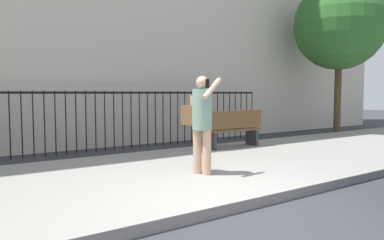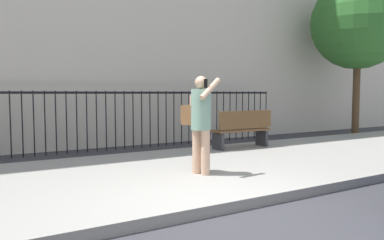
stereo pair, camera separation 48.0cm
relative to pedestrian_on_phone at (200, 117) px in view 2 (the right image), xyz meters
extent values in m
plane|color=#333338|center=(-0.65, -1.62, -1.12)|extent=(60.00, 60.00, 0.00)
cube|color=gray|center=(-0.65, 0.58, -1.05)|extent=(28.00, 4.40, 0.15)
cube|color=black|center=(-0.65, 4.28, 0.43)|extent=(12.00, 0.04, 0.06)
cylinder|color=black|center=(-2.56, 4.28, -0.32)|extent=(0.03, 0.03, 1.60)
cylinder|color=black|center=(-2.31, 4.28, -0.32)|extent=(0.03, 0.03, 1.60)
cylinder|color=black|center=(-2.05, 4.28, -0.32)|extent=(0.03, 0.03, 1.60)
cylinder|color=black|center=(-1.80, 4.28, -0.32)|extent=(0.03, 0.03, 1.60)
cylinder|color=black|center=(-1.54, 4.28, -0.32)|extent=(0.03, 0.03, 1.60)
cylinder|color=black|center=(-1.29, 4.28, -0.32)|extent=(0.03, 0.03, 1.60)
cylinder|color=black|center=(-1.03, 4.28, -0.32)|extent=(0.03, 0.03, 1.60)
cylinder|color=black|center=(-0.78, 4.28, -0.32)|extent=(0.03, 0.03, 1.60)
cylinder|color=black|center=(-0.52, 4.28, -0.32)|extent=(0.03, 0.03, 1.60)
cylinder|color=black|center=(-0.27, 4.28, -0.32)|extent=(0.03, 0.03, 1.60)
cylinder|color=black|center=(-0.01, 4.28, -0.32)|extent=(0.03, 0.03, 1.60)
cylinder|color=black|center=(0.24, 4.28, -0.32)|extent=(0.03, 0.03, 1.60)
cylinder|color=black|center=(0.50, 4.28, -0.32)|extent=(0.03, 0.03, 1.60)
cylinder|color=black|center=(0.76, 4.28, -0.32)|extent=(0.03, 0.03, 1.60)
cylinder|color=black|center=(1.01, 4.28, -0.32)|extent=(0.03, 0.03, 1.60)
cylinder|color=black|center=(1.27, 4.28, -0.32)|extent=(0.03, 0.03, 1.60)
cylinder|color=black|center=(1.52, 4.28, -0.32)|extent=(0.03, 0.03, 1.60)
cylinder|color=black|center=(1.78, 4.28, -0.32)|extent=(0.03, 0.03, 1.60)
cylinder|color=black|center=(2.03, 4.28, -0.32)|extent=(0.03, 0.03, 1.60)
cylinder|color=black|center=(2.29, 4.28, -0.32)|extent=(0.03, 0.03, 1.60)
cylinder|color=black|center=(2.54, 4.28, -0.32)|extent=(0.03, 0.03, 1.60)
cylinder|color=black|center=(2.80, 4.28, -0.32)|extent=(0.03, 0.03, 1.60)
cylinder|color=black|center=(3.05, 4.28, -0.32)|extent=(0.03, 0.03, 1.60)
cylinder|color=black|center=(3.31, 4.28, -0.32)|extent=(0.03, 0.03, 1.60)
cylinder|color=black|center=(3.56, 4.28, -0.32)|extent=(0.03, 0.03, 1.60)
cylinder|color=black|center=(3.82, 4.28, -0.32)|extent=(0.03, 0.03, 1.60)
cylinder|color=black|center=(4.07, 4.28, -0.32)|extent=(0.03, 0.03, 1.60)
cylinder|color=black|center=(4.33, 4.28, -0.32)|extent=(0.03, 0.03, 1.60)
cylinder|color=black|center=(4.59, 4.28, -0.32)|extent=(0.03, 0.03, 1.60)
cylinder|color=black|center=(4.84, 4.28, -0.32)|extent=(0.03, 0.03, 1.60)
cylinder|color=black|center=(5.10, 4.28, -0.32)|extent=(0.03, 0.03, 1.60)
cylinder|color=black|center=(5.35, 4.28, -0.32)|extent=(0.03, 0.03, 1.60)
cylinder|color=tan|center=(0.04, -0.12, -0.59)|extent=(0.15, 0.15, 0.76)
cylinder|color=tan|center=(-0.02, 0.07, -0.59)|extent=(0.15, 0.15, 0.76)
cylinder|color=gray|center=(0.01, -0.03, 0.14)|extent=(0.43, 0.43, 0.70)
sphere|color=tan|center=(0.01, -0.03, 0.59)|extent=(0.22, 0.22, 0.22)
cylinder|color=tan|center=(0.07, -0.22, 0.49)|extent=(0.49, 0.23, 0.38)
cylinder|color=tan|center=(-0.05, 0.17, 0.12)|extent=(0.09, 0.09, 0.53)
cube|color=black|center=(0.00, -0.19, 0.57)|extent=(0.03, 0.07, 0.15)
cube|color=brown|center=(-0.07, 0.22, 0.03)|extent=(0.24, 0.32, 0.34)
cube|color=brown|center=(2.53, 2.08, -0.52)|extent=(1.60, 0.45, 0.05)
cube|color=brown|center=(2.53, 1.88, -0.24)|extent=(1.60, 0.06, 0.44)
cube|color=#333338|center=(1.83, 2.08, -0.77)|extent=(0.08, 0.41, 0.40)
cube|color=#333338|center=(3.23, 2.08, -0.77)|extent=(0.08, 0.41, 0.40)
cylinder|color=#4C3823|center=(8.33, 2.94, 0.43)|extent=(0.24, 0.24, 3.10)
sphere|color=#2D6628|center=(8.33, 2.94, 2.86)|extent=(3.22, 3.22, 3.22)
camera|label=1|loc=(-3.76, -5.11, 0.41)|focal=34.85mm
camera|label=2|loc=(-3.36, -5.37, 0.41)|focal=34.85mm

